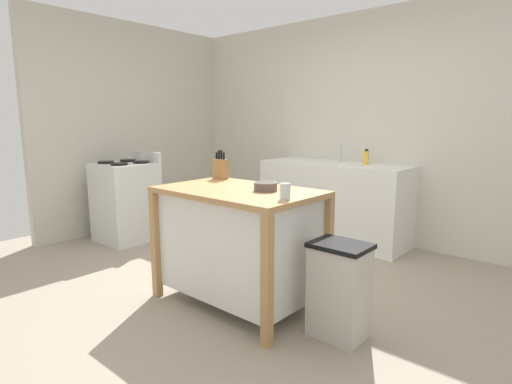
{
  "coord_description": "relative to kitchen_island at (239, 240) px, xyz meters",
  "views": [
    {
      "loc": [
        2.19,
        -2.28,
        1.39
      ],
      "look_at": [
        0.12,
        0.09,
        0.84
      ],
      "focal_mm": 28.74,
      "sensor_mm": 36.0,
      "label": 1
    }
  ],
  "objects": [
    {
      "name": "ground_plane",
      "position": [
        -0.12,
        0.11,
        -0.5
      ],
      "size": [
        6.13,
        6.13,
        0.0
      ],
      "primitive_type": "plane",
      "color": "gray",
      "rests_on": "ground"
    },
    {
      "name": "wall_left",
      "position": [
        -2.69,
        0.91,
        0.8
      ],
      "size": [
        0.1,
        2.79,
        2.6
      ],
      "primitive_type": "cube",
      "color": "beige",
      "rests_on": "ground"
    },
    {
      "name": "wall_back",
      "position": [
        -0.12,
        2.3,
        0.8
      ],
      "size": [
        5.13,
        0.1,
        2.6
      ],
      "primitive_type": "cube",
      "color": "beige",
      "rests_on": "ground"
    },
    {
      "name": "bottle_dish_soap",
      "position": [
        0.01,
        2.05,
        0.49
      ],
      "size": [
        0.06,
        0.06,
        0.17
      ],
      "color": "yellow",
      "rests_on": "sink_counter"
    },
    {
      "name": "knife_block",
      "position": [
        -0.48,
        0.28,
        0.48
      ],
      "size": [
        0.11,
        0.09,
        0.25
      ],
      "color": "#9E7042",
      "rests_on": "kitchen_island"
    },
    {
      "name": "drinking_cup",
      "position": [
        0.51,
        -0.11,
        0.44
      ],
      "size": [
        0.07,
        0.07,
        0.11
      ],
      "color": "silver",
      "rests_on": "kitchen_island"
    },
    {
      "name": "stove",
      "position": [
        -2.14,
        0.35,
        -0.04
      ],
      "size": [
        0.6,
        0.6,
        1.03
      ],
      "color": "silver",
      "rests_on": "ground"
    },
    {
      "name": "bowl_stoneware_deep",
      "position": [
        0.21,
        0.07,
        0.42
      ],
      "size": [
        0.17,
        0.17,
        0.06
      ],
      "color": "#564C47",
      "rests_on": "kitchen_island"
    },
    {
      "name": "trash_bin",
      "position": [
        0.84,
        0.05,
        -0.18
      ],
      "size": [
        0.36,
        0.28,
        0.63
      ],
      "color": "#B7B2A8",
      "rests_on": "ground"
    },
    {
      "name": "sink_counter",
      "position": [
        -0.33,
        1.95,
        -0.04
      ],
      "size": [
        1.72,
        0.6,
        0.91
      ],
      "color": "silver",
      "rests_on": "ground"
    },
    {
      "name": "sink_faucet",
      "position": [
        -0.33,
        2.09,
        0.52
      ],
      "size": [
        0.02,
        0.02,
        0.22
      ],
      "color": "#B7BCC1",
      "rests_on": "sink_counter"
    },
    {
      "name": "kitchen_island",
      "position": [
        0.0,
        0.0,
        0.0
      ],
      "size": [
        1.2,
        0.76,
        0.89
      ],
      "color": "#AD7F4C",
      "rests_on": "ground"
    }
  ]
}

